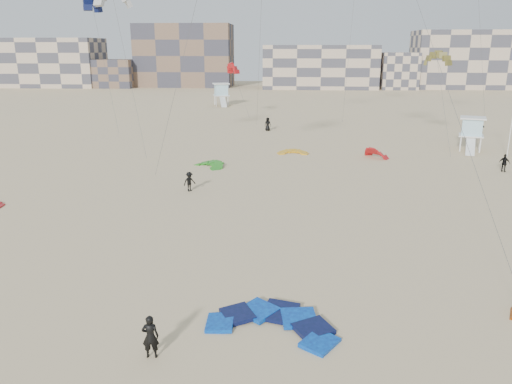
{
  "coord_description": "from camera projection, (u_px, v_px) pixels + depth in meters",
  "views": [
    {
      "loc": [
        2.01,
        -18.9,
        11.39
      ],
      "look_at": [
        0.27,
        6.0,
        4.13
      ],
      "focal_mm": 35.0,
      "sensor_mm": 36.0,
      "label": 1
    }
  ],
  "objects": [
    {
      "name": "ground",
      "position": [
        240.0,
        323.0,
        21.42
      ],
      "size": [
        320.0,
        320.0,
        0.0
      ],
      "primitive_type": "plane",
      "color": "tan",
      "rests_on": "ground"
    },
    {
      "name": "kite_ground_blue",
      "position": [
        272.0,
        327.0,
        21.08
      ],
      "size": [
        6.29,
        6.46,
        0.96
      ],
      "primitive_type": null,
      "rotation": [
        0.07,
        0.0,
        -0.28
      ],
      "color": "blue",
      "rests_on": "ground"
    },
    {
      "name": "kite_ground_green",
      "position": [
        210.0,
        166.0,
        49.58
      ],
      "size": [
        4.72,
        4.72,
        1.62
      ],
      "primitive_type": null,
      "rotation": [
        0.24,
        0.0,
        -0.78
      ],
      "color": "green",
      "rests_on": "ground"
    },
    {
      "name": "kite_ground_red_far",
      "position": [
        376.0,
        157.0,
        53.59
      ],
      "size": [
        4.04,
        4.03,
        2.93
      ],
      "primitive_type": null,
      "rotation": [
        0.8,
        0.0,
        2.24
      ],
      "color": "red",
      "rests_on": "ground"
    },
    {
      "name": "kite_ground_yellow",
      "position": [
        293.0,
        153.0,
        55.61
      ],
      "size": [
        3.08,
        3.27,
        0.98
      ],
      "primitive_type": null,
      "rotation": [
        0.13,
        0.0,
        -0.0
      ],
      "color": "yellow",
      "rests_on": "ground"
    },
    {
      "name": "kitesurfer_main",
      "position": [
        150.0,
        337.0,
        18.83
      ],
      "size": [
        0.68,
        0.49,
        1.76
      ],
      "primitive_type": "imported",
      "rotation": [
        0.0,
        0.0,
        3.25
      ],
      "color": "black",
      "rests_on": "ground"
    },
    {
      "name": "kitesurfer_c",
      "position": [
        189.0,
        182.0,
        40.84
      ],
      "size": [
        1.19,
        1.13,
        1.62
      ],
      "primitive_type": "imported",
      "rotation": [
        0.0,
        0.0,
        0.68
      ],
      "color": "black",
      "rests_on": "ground"
    },
    {
      "name": "kitesurfer_d",
      "position": [
        504.0,
        163.0,
        47.16
      ],
      "size": [
        1.05,
        0.93,
        1.71
      ],
      "primitive_type": "imported",
      "rotation": [
        0.0,
        0.0,
        2.5
      ],
      "color": "black",
      "rests_on": "ground"
    },
    {
      "name": "kitesurfer_e",
      "position": [
        268.0,
        124.0,
        70.48
      ],
      "size": [
        1.07,
        0.88,
        1.89
      ],
      "primitive_type": "imported",
      "rotation": [
        0.0,
        0.0,
        0.35
      ],
      "color": "black",
      "rests_on": "ground"
    },
    {
      "name": "kitesurfer_f",
      "position": [
        481.0,
        127.0,
        69.12
      ],
      "size": [
        1.1,
        1.49,
        1.56
      ],
      "primitive_type": "imported",
      "rotation": [
        0.0,
        0.0,
        -1.07
      ],
      "color": "black",
      "rests_on": "ground"
    },
    {
      "name": "kite_fly_olive",
      "position": [
        437.0,
        60.0,
        55.82
      ],
      "size": [
        4.08,
        11.56,
        10.08
      ],
      "rotation": [
        0.0,
        0.0,
        -0.58
      ],
      "color": "brown",
      "rests_on": "ground"
    },
    {
      "name": "kite_fly_navy",
      "position": [
        92.0,
        5.0,
        63.26
      ],
      "size": [
        5.91,
        7.13,
        16.8
      ],
      "rotation": [
        0.0,
        0.0,
        1.54
      ],
      "color": "#0D1244",
      "rests_on": "ground"
    },
    {
      "name": "kite_fly_red",
      "position": [
        233.0,
        69.0,
        79.9
      ],
      "size": [
        5.28,
        7.32,
        8.22
      ],
      "rotation": [
        0.0,
        0.0,
        2.07
      ],
      "color": "red",
      "rests_on": "ground"
    },
    {
      "name": "lifeguard_tower_near",
      "position": [
        471.0,
        134.0,
        56.75
      ],
      "size": [
        3.39,
        5.6,
        3.81
      ],
      "rotation": [
        0.0,
        0.0,
        -0.31
      ],
      "color": "white",
      "rests_on": "ground"
    },
    {
      "name": "lifeguard_tower_far",
      "position": [
        221.0,
        95.0,
        100.83
      ],
      "size": [
        3.87,
        6.5,
        4.46
      ],
      "rotation": [
        0.0,
        0.0,
        0.26
      ],
      "color": "white",
      "rests_on": "ground"
    },
    {
      "name": "flagpole",
      "position": [
        512.0,
        122.0,
        52.8
      ],
      "size": [
        0.59,
        0.09,
        7.26
      ],
      "color": "white",
      "rests_on": "ground"
    },
    {
      "name": "condo_west_a",
      "position": [
        50.0,
        63.0,
        148.68
      ],
      "size": [
        30.0,
        15.0,
        14.0
      ],
      "primitive_type": "cube",
      "color": "#C4AC8F",
      "rests_on": "ground"
    },
    {
      "name": "condo_west_b",
      "position": [
        185.0,
        56.0,
        149.28
      ],
      "size": [
        28.0,
        14.0,
        18.0
      ],
      "primitive_type": "cube",
      "color": "brown",
      "rests_on": "ground"
    },
    {
      "name": "condo_mid",
      "position": [
        320.0,
        67.0,
        143.61
      ],
      "size": [
        32.0,
        16.0,
        12.0
      ],
      "primitive_type": "cube",
      "color": "#C4AC8F",
      "rests_on": "ground"
    },
    {
      "name": "condo_east",
      "position": [
        460.0,
        60.0,
        142.29
      ],
      "size": [
        26.0,
        14.0,
        16.0
      ],
      "primitive_type": "cube",
      "color": "#C4AC8F",
      "rests_on": "ground"
    },
    {
      "name": "condo_fill_left",
      "position": [
        114.0,
        74.0,
        146.26
      ],
      "size": [
        12.0,
        10.0,
        8.0
      ],
      "primitive_type": "cube",
      "color": "brown",
      "rests_on": "ground"
    },
    {
      "name": "condo_fill_right",
      "position": [
        398.0,
        71.0,
        140.5
      ],
      "size": [
        10.0,
        10.0,
        10.0
      ],
      "primitive_type": "cube",
      "color": "#C4AC8F",
      "rests_on": "ground"
    }
  ]
}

